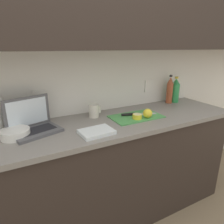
# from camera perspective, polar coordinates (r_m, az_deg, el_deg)

# --- Properties ---
(ground_plane) EXTENTS (12.00, 12.00, 0.00)m
(ground_plane) POSITION_cam_1_polar(r_m,az_deg,el_deg) (2.00, -4.38, -28.08)
(ground_plane) COLOR #847056
(ground_plane) RESTS_ON ground
(wall_back) EXTENTS (5.20, 0.38, 2.60)m
(wall_back) POSITION_cam_1_polar(r_m,az_deg,el_deg) (1.60, -9.21, 22.02)
(wall_back) COLOR white
(wall_back) RESTS_ON ground_plane
(counter_unit) EXTENTS (2.49, 0.58, 0.89)m
(counter_unit) POSITION_cam_1_polar(r_m,az_deg,el_deg) (1.70, -5.48, -17.51)
(counter_unit) COLOR #332823
(counter_unit) RESTS_ON ground_plane
(laptop) EXTENTS (0.36, 0.30, 0.23)m
(laptop) POSITION_cam_1_polar(r_m,az_deg,el_deg) (1.46, -21.74, -3.06)
(laptop) COLOR #515156
(laptop) RESTS_ON counter_unit
(cutting_board) EXTENTS (0.42, 0.25, 0.01)m
(cutting_board) POSITION_cam_1_polar(r_m,az_deg,el_deg) (1.66, 6.93, -1.30)
(cutting_board) COLOR #4C9E51
(cutting_board) RESTS_ON counter_unit
(knife) EXTENTS (0.30, 0.11, 0.02)m
(knife) POSITION_cam_1_polar(r_m,az_deg,el_deg) (1.67, 6.03, -0.66)
(knife) COLOR silver
(knife) RESTS_ON cutting_board
(lemon_half_cut) EXTENTS (0.07, 0.07, 0.04)m
(lemon_half_cut) POSITION_cam_1_polar(r_m,az_deg,el_deg) (1.59, 7.19, -1.24)
(lemon_half_cut) COLOR yellow
(lemon_half_cut) RESTS_ON cutting_board
(lemon_whole_beside) EXTENTS (0.07, 0.07, 0.07)m
(lemon_whole_beside) POSITION_cam_1_polar(r_m,az_deg,el_deg) (1.62, 10.15, -0.36)
(lemon_whole_beside) COLOR yellow
(lemon_whole_beside) RESTS_ON cutting_board
(bottle_green_soda) EXTENTS (0.06, 0.06, 0.29)m
(bottle_green_soda) POSITION_cam_1_polar(r_m,az_deg,el_deg) (2.11, 16.15, 5.96)
(bottle_green_soda) COLOR #A34C2D
(bottle_green_soda) RESTS_ON counter_unit
(bottle_oil_tall) EXTENTS (0.08, 0.08, 0.26)m
(bottle_oil_tall) POSITION_cam_1_polar(r_m,az_deg,el_deg) (2.17, 17.65, 5.84)
(bottle_oil_tall) COLOR #2D934C
(bottle_oil_tall) RESTS_ON counter_unit
(measuring_cup) EXTENTS (0.10, 0.08, 0.11)m
(measuring_cup) POSITION_cam_1_polar(r_m,az_deg,el_deg) (1.64, -5.19, 0.36)
(measuring_cup) COLOR silver
(measuring_cup) RESTS_ON counter_unit
(bowl_white) EXTENTS (0.18, 0.18, 0.05)m
(bowl_white) POSITION_cam_1_polar(r_m,az_deg,el_deg) (1.42, -25.90, -5.52)
(bowl_white) COLOR white
(bowl_white) RESTS_ON counter_unit
(dish_towel) EXTENTS (0.23, 0.17, 0.02)m
(dish_towel) POSITION_cam_1_polar(r_m,az_deg,el_deg) (1.34, -4.43, -5.66)
(dish_towel) COLOR white
(dish_towel) RESTS_ON counter_unit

